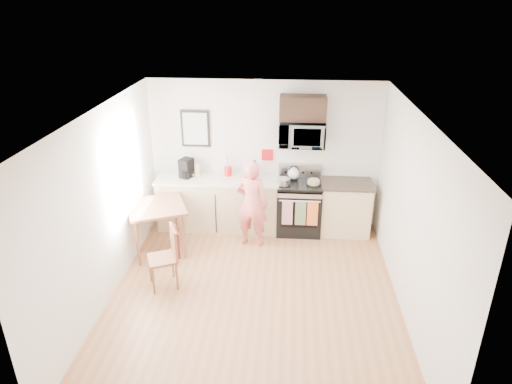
# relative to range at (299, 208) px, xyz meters

# --- Properties ---
(floor) EXTENTS (4.60, 4.60, 0.00)m
(floor) POSITION_rel_range_xyz_m (-0.63, -1.98, -0.44)
(floor) COLOR #99603B
(floor) RESTS_ON ground
(back_wall) EXTENTS (4.00, 0.04, 2.60)m
(back_wall) POSITION_rel_range_xyz_m (-0.63, 0.32, 0.86)
(back_wall) COLOR white
(back_wall) RESTS_ON floor
(front_wall) EXTENTS (4.00, 0.04, 2.60)m
(front_wall) POSITION_rel_range_xyz_m (-0.63, -4.28, 0.86)
(front_wall) COLOR white
(front_wall) RESTS_ON floor
(left_wall) EXTENTS (0.04, 4.60, 2.60)m
(left_wall) POSITION_rel_range_xyz_m (-2.63, -1.98, 0.86)
(left_wall) COLOR white
(left_wall) RESTS_ON floor
(right_wall) EXTENTS (0.04, 4.60, 2.60)m
(right_wall) POSITION_rel_range_xyz_m (1.37, -1.98, 0.86)
(right_wall) COLOR white
(right_wall) RESTS_ON floor
(ceiling) EXTENTS (4.00, 4.60, 0.04)m
(ceiling) POSITION_rel_range_xyz_m (-0.63, -1.98, 2.16)
(ceiling) COLOR white
(ceiling) RESTS_ON back_wall
(window) EXTENTS (0.06, 1.40, 1.50)m
(window) POSITION_rel_range_xyz_m (-2.59, -1.18, 1.11)
(window) COLOR white
(window) RESTS_ON left_wall
(cabinet_left) EXTENTS (2.10, 0.60, 0.90)m
(cabinet_left) POSITION_rel_range_xyz_m (-1.43, 0.02, 0.01)
(cabinet_left) COLOR #CBB182
(cabinet_left) RESTS_ON floor
(countertop_left) EXTENTS (2.14, 0.64, 0.04)m
(countertop_left) POSITION_rel_range_xyz_m (-1.43, 0.02, 0.48)
(countertop_left) COLOR beige
(countertop_left) RESTS_ON cabinet_left
(cabinet_right) EXTENTS (0.84, 0.60, 0.90)m
(cabinet_right) POSITION_rel_range_xyz_m (0.80, 0.02, 0.01)
(cabinet_right) COLOR #CBB182
(cabinet_right) RESTS_ON floor
(countertop_right) EXTENTS (0.88, 0.64, 0.04)m
(countertop_right) POSITION_rel_range_xyz_m (0.80, 0.02, 0.48)
(countertop_right) COLOR black
(countertop_right) RESTS_ON cabinet_right
(range) EXTENTS (0.76, 0.70, 1.16)m
(range) POSITION_rel_range_xyz_m (0.00, 0.00, 0.00)
(range) COLOR black
(range) RESTS_ON floor
(microwave) EXTENTS (0.76, 0.51, 0.42)m
(microwave) POSITION_rel_range_xyz_m (-0.00, 0.10, 1.32)
(microwave) COLOR #AAAAAE
(microwave) RESTS_ON back_wall
(upper_cabinet) EXTENTS (0.76, 0.35, 0.40)m
(upper_cabinet) POSITION_rel_range_xyz_m (-0.00, 0.15, 1.74)
(upper_cabinet) COLOR black
(upper_cabinet) RESTS_ON back_wall
(wall_art) EXTENTS (0.50, 0.04, 0.65)m
(wall_art) POSITION_rel_range_xyz_m (-1.83, 0.30, 1.31)
(wall_art) COLOR black
(wall_art) RESTS_ON back_wall
(wall_trivet) EXTENTS (0.20, 0.02, 0.20)m
(wall_trivet) POSITION_rel_range_xyz_m (-0.58, 0.31, 0.86)
(wall_trivet) COLOR #B60F16
(wall_trivet) RESTS_ON back_wall
(person) EXTENTS (0.60, 0.45, 1.49)m
(person) POSITION_rel_range_xyz_m (-0.79, -0.53, 0.31)
(person) COLOR #C8373C
(person) RESTS_ON floor
(dining_table) EXTENTS (0.99, 0.99, 0.81)m
(dining_table) POSITION_rel_range_xyz_m (-2.28, -0.86, 0.28)
(dining_table) COLOR brown
(dining_table) RESTS_ON floor
(chair) EXTENTS (0.54, 0.52, 0.92)m
(chair) POSITION_rel_range_xyz_m (-1.83, -1.77, 0.16)
(chair) COLOR brown
(chair) RESTS_ON floor
(knife_block) EXTENTS (0.11, 0.14, 0.21)m
(knife_block) POSITION_rel_range_xyz_m (-0.80, 0.16, 0.61)
(knife_block) COLOR brown
(knife_block) RESTS_ON countertop_left
(utensil_crock) EXTENTS (0.13, 0.13, 0.39)m
(utensil_crock) POSITION_rel_range_xyz_m (-1.26, 0.19, 0.66)
(utensil_crock) COLOR #B60F16
(utensil_crock) RESTS_ON countertop_left
(fruit_bowl) EXTENTS (0.26, 0.26, 0.11)m
(fruit_bowl) POSITION_rel_range_xyz_m (-1.90, 0.16, 0.55)
(fruit_bowl) COLOR white
(fruit_bowl) RESTS_ON countertop_left
(milk_carton) EXTENTS (0.10, 0.10, 0.22)m
(milk_carton) POSITION_rel_range_xyz_m (-1.79, 0.12, 0.61)
(milk_carton) COLOR tan
(milk_carton) RESTS_ON countertop_left
(coffee_maker) EXTENTS (0.26, 0.31, 0.34)m
(coffee_maker) POSITION_rel_range_xyz_m (-1.98, 0.06, 0.66)
(coffee_maker) COLOR black
(coffee_maker) RESTS_ON countertop_left
(bread_bag) EXTENTS (0.36, 0.23, 0.12)m
(bread_bag) POSITION_rel_range_xyz_m (-0.87, -0.15, 0.56)
(bread_bag) COLOR tan
(bread_bag) RESTS_ON countertop_left
(cake) EXTENTS (0.25, 0.25, 0.08)m
(cake) POSITION_rel_range_xyz_m (0.23, -0.06, 0.53)
(cake) COLOR black
(cake) RESTS_ON range
(kettle) EXTENTS (0.20, 0.20, 0.25)m
(kettle) POSITION_rel_range_xyz_m (-0.11, 0.15, 0.60)
(kettle) COLOR white
(kettle) RESTS_ON range
(pot) EXTENTS (0.23, 0.36, 0.11)m
(pot) POSITION_rel_range_xyz_m (-0.28, -0.12, 0.55)
(pot) COLOR #AAAAAE
(pot) RESTS_ON range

